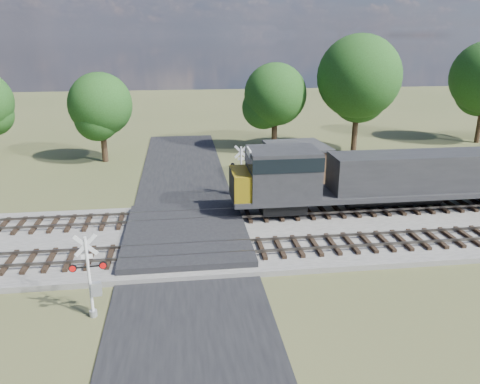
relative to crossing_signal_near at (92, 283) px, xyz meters
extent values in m
plane|color=#47512B|center=(4.00, 6.87, -1.57)|extent=(160.00, 160.00, 0.00)
cube|color=gray|center=(14.00, 7.37, -1.42)|extent=(140.00, 10.00, 0.30)
cube|color=black|center=(4.00, 6.87, -1.53)|extent=(7.00, 60.00, 0.08)
cube|color=#262628|center=(4.00, 7.37, -1.26)|extent=(7.00, 9.00, 0.62)
cube|color=black|center=(6.00, 4.87, -1.18)|extent=(44.00, 2.60, 0.18)
cube|color=#524C46|center=(14.00, 4.15, -1.02)|extent=(140.00, 0.08, 0.15)
cube|color=#524C46|center=(14.00, 5.59, -1.02)|extent=(140.00, 0.08, 0.15)
cube|color=black|center=(6.00, 9.87, -1.18)|extent=(44.00, 2.60, 0.18)
cube|color=#524C46|center=(14.00, 9.15, -1.02)|extent=(140.00, 0.08, 0.15)
cube|color=#524C46|center=(14.00, 10.59, -1.02)|extent=(140.00, 0.08, 0.15)
cylinder|color=silver|center=(-0.08, -0.01, 0.26)|extent=(0.13, 0.13, 3.67)
cylinder|color=#95989B|center=(-0.08, -0.01, -1.44)|extent=(0.33, 0.33, 0.28)
cube|color=silver|center=(-0.08, -0.01, 1.73)|extent=(0.96, 0.13, 0.96)
cube|color=silver|center=(-0.08, -0.01, 1.73)|extent=(0.96, 0.13, 0.96)
cube|color=silver|center=(-0.08, -0.01, 1.22)|extent=(0.46, 0.07, 0.20)
cube|color=black|center=(-0.08, -0.01, 0.77)|extent=(1.47, 0.20, 0.06)
cylinder|color=red|center=(-0.67, -0.07, 0.77)|extent=(0.34, 0.12, 0.33)
cylinder|color=red|center=(0.52, 0.05, 0.77)|extent=(0.34, 0.12, 0.33)
cube|color=#95989B|center=(0.15, 0.02, -0.29)|extent=(0.44, 0.32, 0.60)
cylinder|color=silver|center=(8.17, 14.63, 0.31)|extent=(0.13, 0.13, 3.76)
cylinder|color=#95989B|center=(8.17, 14.63, -1.43)|extent=(0.34, 0.34, 0.28)
cube|color=silver|center=(8.17, 14.63, 1.81)|extent=(0.98, 0.13, 0.98)
cube|color=silver|center=(8.17, 14.63, 1.81)|extent=(0.98, 0.13, 0.98)
cube|color=silver|center=(8.17, 14.63, 1.29)|extent=(0.47, 0.07, 0.21)
cube|color=black|center=(8.17, 14.63, 0.82)|extent=(1.50, 0.19, 0.06)
cylinder|color=red|center=(8.78, 14.58, 0.82)|extent=(0.35, 0.12, 0.34)
cylinder|color=red|center=(7.57, 14.69, 0.82)|extent=(0.35, 0.12, 0.34)
cube|color=#95989B|center=(7.94, 14.65, -0.26)|extent=(0.45, 0.32, 0.61)
cube|color=#4A3620|center=(13.05, 17.55, -0.12)|extent=(4.49, 4.49, 2.90)
cube|color=#2E2F31|center=(13.05, 17.55, 1.43)|extent=(4.94, 4.94, 0.21)
cylinder|color=black|center=(-3.22, 26.32, 0.48)|extent=(0.56, 0.56, 4.12)
sphere|color=#1C3D13|center=(-3.22, 26.32, 3.78)|extent=(5.76, 5.76, 5.76)
cylinder|color=black|center=(13.41, 28.36, 0.64)|extent=(0.56, 0.56, 4.43)
sphere|color=#1C3D13|center=(13.41, 28.36, 4.18)|extent=(6.20, 6.20, 6.20)
cylinder|color=black|center=(21.29, 26.72, 1.32)|extent=(0.56, 0.56, 5.78)
sphere|color=#1C3D13|center=(21.29, 26.72, 5.94)|extent=(8.09, 8.09, 8.09)
cylinder|color=black|center=(36.57, 29.43, 1.16)|extent=(0.56, 0.56, 5.46)
camera|label=1|loc=(3.88, -17.80, 9.74)|focal=35.00mm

